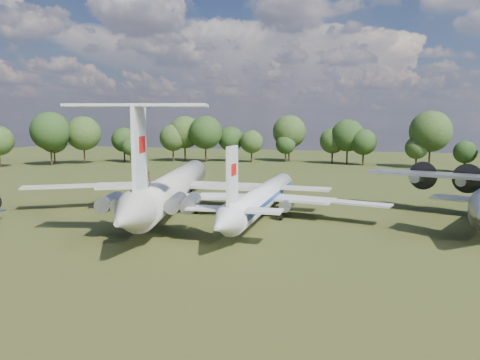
% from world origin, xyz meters
% --- Properties ---
extents(ground, '(300.00, 300.00, 0.00)m').
position_xyz_m(ground, '(0.00, 0.00, 0.00)').
color(ground, '#223B13').
rests_on(ground, ground).
extents(il62_airliner, '(56.77, 65.53, 5.47)m').
position_xyz_m(il62_airliner, '(-0.49, 2.01, 2.73)').
color(il62_airliner, '#B7B7B2').
rests_on(il62_airliner, ground).
extents(tu104_jet, '(34.41, 44.21, 4.22)m').
position_xyz_m(tu104_jet, '(12.49, 1.02, 2.11)').
color(tu104_jet, silver).
rests_on(tu104_jet, ground).
extents(person_on_il62, '(0.72, 0.62, 1.66)m').
position_xyz_m(person_on_il62, '(3.79, -12.70, 6.30)').
color(person_on_il62, brown).
rests_on(person_on_il62, il62_airliner).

